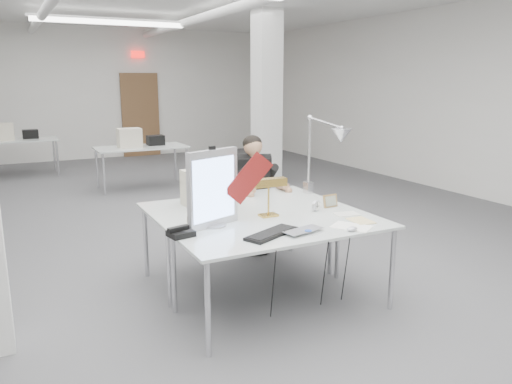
% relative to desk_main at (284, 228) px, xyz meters
% --- Properties ---
extents(room_shell, '(10.04, 14.04, 3.24)m').
position_rel_desk_main_xyz_m(room_shell, '(0.04, 2.63, 0.95)').
color(room_shell, '#4B4B4E').
rests_on(room_shell, ground).
extents(desk_main, '(1.80, 0.90, 0.02)m').
position_rel_desk_main_xyz_m(desk_main, '(0.00, 0.00, 0.00)').
color(desk_main, silver).
rests_on(desk_main, room_shell).
extents(desk_second, '(1.80, 0.90, 0.02)m').
position_rel_desk_main_xyz_m(desk_second, '(0.00, 0.90, 0.00)').
color(desk_second, silver).
rests_on(desk_second, room_shell).
extents(bg_desk_a, '(1.60, 0.80, 0.02)m').
position_rel_desk_main_xyz_m(bg_desk_a, '(0.20, 5.50, 0.00)').
color(bg_desk_a, silver).
rests_on(bg_desk_a, room_shell).
extents(bg_desk_b, '(1.60, 0.80, 0.02)m').
position_rel_desk_main_xyz_m(bg_desk_b, '(-1.80, 7.70, 0.00)').
color(bg_desk_b, silver).
rests_on(bg_desk_b, room_shell).
extents(office_chair, '(0.58, 0.58, 0.93)m').
position_rel_desk_main_xyz_m(office_chair, '(0.45, 1.54, -0.28)').
color(office_chair, black).
rests_on(office_chair, room_shell).
extents(seated_person, '(0.68, 0.76, 0.95)m').
position_rel_desk_main_xyz_m(seated_person, '(0.45, 1.49, 0.16)').
color(seated_person, black).
rests_on(seated_person, office_chair).
extents(monitor, '(0.50, 0.23, 0.64)m').
position_rel_desk_main_xyz_m(monitor, '(-0.52, 0.28, 0.33)').
color(monitor, '#BAB9BE').
rests_on(monitor, desk_main).
extents(pennant, '(0.40, 0.14, 0.45)m').
position_rel_desk_main_xyz_m(pennant, '(-0.21, 0.24, 0.39)').
color(pennant, '#660F0D').
rests_on(pennant, monitor).
extents(keyboard, '(0.52, 0.36, 0.02)m').
position_rel_desk_main_xyz_m(keyboard, '(-0.21, -0.16, 0.02)').
color(keyboard, black).
rests_on(keyboard, desk_main).
extents(laptop, '(0.39, 0.30, 0.03)m').
position_rel_desk_main_xyz_m(laptop, '(0.06, -0.27, 0.03)').
color(laptop, '#A7A8AC').
rests_on(laptop, desk_main).
extents(mouse, '(0.11, 0.08, 0.04)m').
position_rel_desk_main_xyz_m(mouse, '(0.41, -0.37, 0.03)').
color(mouse, silver).
rests_on(mouse, desk_main).
extents(bankers_lamp, '(0.31, 0.14, 0.34)m').
position_rel_desk_main_xyz_m(bankers_lamp, '(0.03, 0.34, 0.18)').
color(bankers_lamp, '#B88D39').
rests_on(bankers_lamp, desk_main).
extents(desk_phone, '(0.21, 0.19, 0.05)m').
position_rel_desk_main_xyz_m(desk_phone, '(-0.85, 0.13, 0.04)').
color(desk_phone, black).
rests_on(desk_phone, desk_main).
extents(picture_frame_left, '(0.14, 0.07, 0.11)m').
position_rel_desk_main_xyz_m(picture_frame_left, '(-0.68, 0.26, 0.07)').
color(picture_frame_left, '#A58847').
rests_on(picture_frame_left, desk_main).
extents(picture_frame_right, '(0.16, 0.05, 0.12)m').
position_rel_desk_main_xyz_m(picture_frame_right, '(0.71, 0.35, 0.07)').
color(picture_frame_right, '#9C7543').
rests_on(picture_frame_right, desk_main).
extents(desk_clock, '(0.10, 0.07, 0.10)m').
position_rel_desk_main_xyz_m(desk_clock, '(0.51, 0.29, 0.06)').
color(desk_clock, '#B9B9BE').
rests_on(desk_clock, desk_main).
extents(paper_stack_a, '(0.35, 0.38, 0.01)m').
position_rel_desk_main_xyz_m(paper_stack_a, '(0.48, -0.27, 0.02)').
color(paper_stack_a, white).
rests_on(paper_stack_a, desk_main).
extents(paper_stack_b, '(0.19, 0.24, 0.01)m').
position_rel_desk_main_xyz_m(paper_stack_b, '(0.66, -0.16, 0.02)').
color(paper_stack_b, '#D5BE7F').
rests_on(paper_stack_b, desk_main).
extents(paper_stack_c, '(0.24, 0.18, 0.01)m').
position_rel_desk_main_xyz_m(paper_stack_c, '(0.69, 0.07, 0.02)').
color(paper_stack_c, silver).
rests_on(paper_stack_c, desk_main).
extents(beige_monitor, '(0.39, 0.38, 0.34)m').
position_rel_desk_main_xyz_m(beige_monitor, '(-0.33, 0.95, 0.18)').
color(beige_monitor, beige).
rests_on(beige_monitor, desk_second).
extents(architect_lamp, '(0.52, 0.75, 0.92)m').
position_rel_desk_main_xyz_m(architect_lamp, '(0.85, 0.71, 0.47)').
color(architect_lamp, '#B7B8BC').
rests_on(architect_lamp, desk_second).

